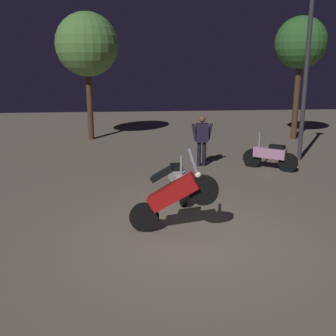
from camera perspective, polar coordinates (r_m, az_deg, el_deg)
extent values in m
plane|color=#756656|center=(7.47, 3.35, -9.98)|extent=(40.00, 40.00, 0.00)
cylinder|color=black|center=(7.71, -3.36, -6.92)|extent=(0.57, 0.22, 0.56)
cylinder|color=black|center=(7.39, 4.98, -3.12)|extent=(0.57, 0.22, 0.56)
cube|color=#B71414|center=(7.45, 0.74, -3.41)|extent=(1.01, 0.51, 0.76)
cube|color=black|center=(7.38, -0.79, -0.79)|extent=(0.47, 0.33, 0.32)
cylinder|color=gray|center=(7.26, 3.50, 1.06)|extent=(0.21, 0.10, 0.44)
sphere|color=#F2EABF|center=(7.32, 4.25, -1.00)|extent=(0.12, 0.12, 0.12)
cylinder|color=black|center=(12.33, 16.51, 0.74)|extent=(0.50, 0.42, 0.56)
cylinder|color=black|center=(12.66, 11.73, 1.39)|extent=(0.50, 0.42, 0.56)
cube|color=#C68CB7|center=(12.43, 14.15, 2.10)|extent=(0.93, 0.82, 0.30)
cube|color=black|center=(12.33, 15.09, 2.89)|extent=(0.49, 0.46, 0.10)
cylinder|color=gray|center=(12.47, 12.73, 3.98)|extent=(0.08, 0.08, 0.45)
sphere|color=#F2EABF|center=(12.56, 12.22, 2.57)|extent=(0.12, 0.12, 0.12)
cylinder|color=black|center=(10.06, 0.80, -1.72)|extent=(0.14, 0.57, 0.56)
cylinder|color=black|center=(9.03, 2.12, -3.65)|extent=(0.14, 0.57, 0.56)
cube|color=beige|center=(9.47, 1.43, -1.31)|extent=(0.37, 0.97, 0.30)
cube|color=black|center=(9.61, 1.20, 0.16)|extent=(0.27, 0.46, 0.10)
cylinder|color=gray|center=(9.04, 1.89, 0.38)|extent=(0.06, 0.06, 0.45)
sphere|color=#F2EABF|center=(9.04, 2.00, -1.77)|extent=(0.12, 0.12, 0.12)
cylinder|color=black|center=(12.55, 5.09, 1.99)|extent=(0.12, 0.12, 0.76)
cylinder|color=black|center=(12.51, 4.38, 1.97)|extent=(0.12, 0.12, 0.76)
cube|color=#261E38|center=(12.40, 4.80, 4.97)|extent=(0.37, 0.26, 0.57)
sphere|color=brown|center=(12.34, 4.84, 6.88)|extent=(0.21, 0.21, 0.21)
cylinder|color=#261E38|center=(12.45, 5.88, 5.12)|extent=(0.18, 0.10, 0.52)
cylinder|color=#261E38|center=(12.34, 3.72, 5.08)|extent=(0.18, 0.10, 0.52)
cylinder|color=#38383D|center=(13.69, 18.73, 11.26)|extent=(0.14, 0.14, 4.98)
cylinder|color=#4C331E|center=(17.13, -10.93, 8.83)|extent=(0.24, 0.24, 2.93)
sphere|color=#568C42|center=(17.06, -11.32, 16.66)|extent=(2.50, 2.50, 2.50)
cylinder|color=#4C331E|center=(17.72, 17.58, 8.99)|extent=(0.24, 0.24, 3.16)
sphere|color=#336B2D|center=(17.67, 18.17, 16.41)|extent=(2.04, 2.04, 2.04)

